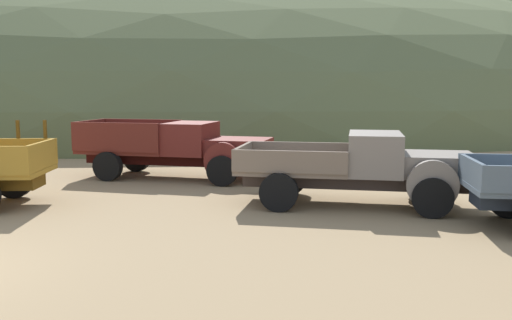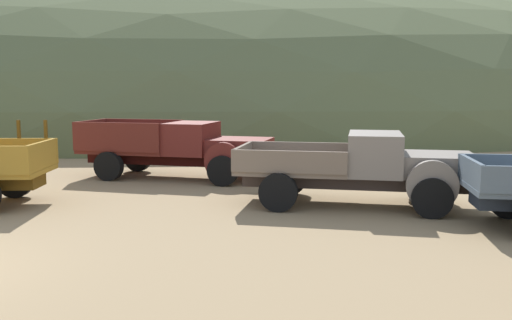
% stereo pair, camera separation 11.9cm
% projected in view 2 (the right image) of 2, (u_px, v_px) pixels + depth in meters
% --- Properties ---
extents(hill_far_left, '(116.22, 85.71, 29.73)m').
position_uv_depth(hill_far_left, '(143.00, 112.00, 66.49)').
color(hill_far_left, '#56603D').
rests_on(hill_far_left, ground).
extents(truck_oxblood, '(6.55, 2.72, 1.91)m').
position_uv_depth(truck_oxblood, '(187.00, 148.00, 18.30)').
color(truck_oxblood, black).
rests_on(truck_oxblood, ground).
extents(truck_primer_gray, '(5.97, 2.59, 1.89)m').
position_uv_depth(truck_primer_gray, '(371.00, 168.00, 14.09)').
color(truck_primer_gray, '#3D322D').
rests_on(truck_primer_gray, ground).
extents(bush_back_edge, '(1.11, 0.82, 0.74)m').
position_uv_depth(bush_back_edge, '(486.00, 178.00, 17.25)').
color(bush_back_edge, olive).
rests_on(bush_back_edge, ground).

